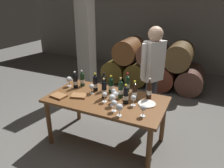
% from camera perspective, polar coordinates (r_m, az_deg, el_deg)
% --- Properties ---
extents(ground_plane, '(14.00, 14.00, 0.00)m').
position_cam_1_polar(ground_plane, '(3.44, -1.46, -15.34)').
color(ground_plane, '#66635E').
extents(cellar_back_wall, '(10.00, 0.24, 2.80)m').
position_cam_1_polar(cellar_back_wall, '(6.77, 15.07, 15.75)').
color(cellar_back_wall, gray).
rests_on(cellar_back_wall, ground_plane).
extents(barrel_stack, '(2.49, 0.90, 1.15)m').
position_cam_1_polar(barrel_stack, '(5.41, 10.89, 5.14)').
color(barrel_stack, '#524016').
rests_on(barrel_stack, ground_plane).
extents(stone_pillar, '(0.32, 0.32, 2.60)m').
position_cam_1_polar(stone_pillar, '(4.82, -7.14, 12.66)').
color(stone_pillar, gray).
rests_on(stone_pillar, ground_plane).
extents(dining_table, '(1.70, 0.90, 0.76)m').
position_cam_1_polar(dining_table, '(3.07, -1.59, -5.45)').
color(dining_table, brown).
rests_on(dining_table, ground_plane).
extents(wine_bottle_0, '(0.07, 0.07, 0.28)m').
position_cam_1_polar(wine_bottle_0, '(2.97, 6.12, -2.02)').
color(wine_bottle_0, black).
rests_on(wine_bottle_0, dining_table).
extents(wine_bottle_1, '(0.07, 0.07, 0.27)m').
position_cam_1_polar(wine_bottle_1, '(3.44, -8.08, 1.31)').
color(wine_bottle_1, '#19381E').
rests_on(wine_bottle_1, dining_table).
extents(wine_bottle_2, '(0.07, 0.07, 0.31)m').
position_cam_1_polar(wine_bottle_2, '(3.03, 10.08, -1.58)').
color(wine_bottle_2, black).
rests_on(wine_bottle_2, dining_table).
extents(wine_bottle_3, '(0.07, 0.07, 0.28)m').
position_cam_1_polar(wine_bottle_3, '(3.39, -9.92, 0.89)').
color(wine_bottle_3, black).
rests_on(wine_bottle_3, dining_table).
extents(wine_bottle_4, '(0.07, 0.07, 0.31)m').
position_cam_1_polar(wine_bottle_4, '(3.00, 2.34, -1.43)').
color(wine_bottle_4, '#19381E').
rests_on(wine_bottle_4, dining_table).
extents(wine_bottle_5, '(0.07, 0.07, 0.29)m').
position_cam_1_polar(wine_bottle_5, '(3.24, -2.17, 0.34)').
color(wine_bottle_5, black).
rests_on(wine_bottle_5, dining_table).
extents(wine_bottle_6, '(0.07, 0.07, 0.30)m').
position_cam_1_polar(wine_bottle_6, '(3.00, -2.14, -1.48)').
color(wine_bottle_6, black).
rests_on(wine_bottle_6, dining_table).
extents(wine_bottle_7, '(0.07, 0.07, 0.28)m').
position_cam_1_polar(wine_bottle_7, '(2.85, 3.75, -3.04)').
color(wine_bottle_7, black).
rests_on(wine_bottle_7, dining_table).
extents(wine_bottle_8, '(0.07, 0.07, 0.27)m').
position_cam_1_polar(wine_bottle_8, '(3.17, -0.29, -0.32)').
color(wine_bottle_8, black).
rests_on(wine_bottle_8, dining_table).
extents(wine_bottle_9, '(0.07, 0.07, 0.30)m').
position_cam_1_polar(wine_bottle_9, '(3.21, 4.17, 0.12)').
color(wine_bottle_9, '#19381E').
rests_on(wine_bottle_9, dining_table).
extents(wine_bottle_10, '(0.07, 0.07, 0.29)m').
position_cam_1_polar(wine_bottle_10, '(3.23, -4.55, 0.20)').
color(wine_bottle_10, black).
rests_on(wine_bottle_10, dining_table).
extents(wine_glass_0, '(0.09, 0.09, 0.16)m').
position_cam_1_polar(wine_glass_0, '(3.47, -11.59, 1.20)').
color(wine_glass_0, white).
rests_on(wine_glass_0, dining_table).
extents(wine_glass_1, '(0.07, 0.07, 0.15)m').
position_cam_1_polar(wine_glass_1, '(3.00, 0.44, -2.07)').
color(wine_glass_1, white).
rests_on(wine_glass_1, dining_table).
extents(wine_glass_2, '(0.09, 0.09, 0.16)m').
position_cam_1_polar(wine_glass_2, '(2.56, 2.04, -6.39)').
color(wine_glass_2, white).
rests_on(wine_glass_2, dining_table).
extents(wine_glass_3, '(0.09, 0.09, 0.16)m').
position_cam_1_polar(wine_glass_3, '(2.78, 0.01, -3.82)').
color(wine_glass_3, white).
rests_on(wine_glass_3, dining_table).
extents(wine_glass_4, '(0.07, 0.07, 0.15)m').
position_cam_1_polar(wine_glass_4, '(2.89, -2.05, -3.02)').
color(wine_glass_4, white).
rests_on(wine_glass_4, dining_table).
extents(wine_glass_5, '(0.07, 0.07, 0.15)m').
position_cam_1_polar(wine_glass_5, '(2.58, 8.48, -6.56)').
color(wine_glass_5, white).
rests_on(wine_glass_5, dining_table).
extents(wine_glass_6, '(0.08, 0.08, 0.15)m').
position_cam_1_polar(wine_glass_6, '(2.81, 5.86, -3.88)').
color(wine_glass_6, white).
rests_on(wine_glass_6, dining_table).
extents(wine_glass_7, '(0.08, 0.08, 0.15)m').
position_cam_1_polar(wine_glass_7, '(2.66, 0.56, -5.31)').
color(wine_glass_7, white).
rests_on(wine_glass_7, dining_table).
extents(wine_glass_8, '(0.09, 0.09, 0.16)m').
position_cam_1_polar(wine_glass_8, '(2.88, 0.84, -2.96)').
color(wine_glass_8, white).
rests_on(wine_glass_8, dining_table).
extents(wine_glass_9, '(0.08, 0.08, 0.15)m').
position_cam_1_polar(wine_glass_9, '(3.15, -5.58, -0.81)').
color(wine_glass_9, white).
rests_on(wine_glass_9, dining_table).
extents(tasting_notebook, '(0.26, 0.22, 0.03)m').
position_cam_1_polar(tasting_notebook, '(3.12, -8.97, -3.16)').
color(tasting_notebook, '#936038').
rests_on(tasting_notebook, dining_table).
extents(leather_ledger, '(0.24, 0.19, 0.03)m').
position_cam_1_polar(leather_ledger, '(3.17, -14.29, -3.14)').
color(leather_ledger, '#936038').
rests_on(leather_ledger, dining_table).
extents(serving_plate, '(0.24, 0.24, 0.01)m').
position_cam_1_polar(serving_plate, '(2.91, 9.45, -5.31)').
color(serving_plate, white).
rests_on(serving_plate, dining_table).
extents(sommelier_presenting, '(0.32, 0.43, 1.72)m').
position_cam_1_polar(sommelier_presenting, '(3.43, 11.04, 3.98)').
color(sommelier_presenting, '#383842').
rests_on(sommelier_presenting, ground_plane).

